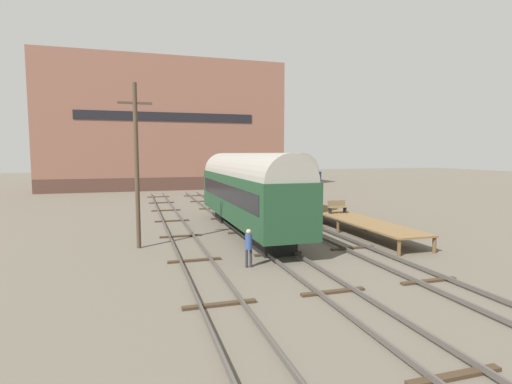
% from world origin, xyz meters
% --- Properties ---
extents(ground_plane, '(200.00, 200.00, 0.00)m').
position_xyz_m(ground_plane, '(0.00, 0.00, 0.00)').
color(ground_plane, '#60594C').
extents(track_left, '(2.60, 60.00, 0.26)m').
position_xyz_m(track_left, '(-4.37, 0.00, 0.14)').
color(track_left, '#4C4742').
rests_on(track_left, ground).
extents(track_middle, '(2.60, 60.00, 0.26)m').
position_xyz_m(track_middle, '(0.00, 0.00, 0.14)').
color(track_middle, '#4C4742').
rests_on(track_middle, ground).
extents(track_right, '(2.60, 60.00, 0.26)m').
position_xyz_m(track_right, '(4.37, 0.00, 0.14)').
color(track_right, '#4C4742').
rests_on(track_right, ground).
extents(train_car_navy, '(2.86, 18.90, 5.30)m').
position_xyz_m(train_car_navy, '(4.37, 13.26, 3.04)').
color(train_car_navy, black).
rests_on(train_car_navy, ground).
extents(train_car_green, '(3.03, 16.03, 5.29)m').
position_xyz_m(train_car_green, '(0.00, 2.94, 3.01)').
color(train_car_green, black).
rests_on(train_car_green, ground).
extents(station_platform, '(2.48, 13.14, 0.96)m').
position_xyz_m(station_platform, '(6.93, 1.32, 0.88)').
color(station_platform, brown).
rests_on(station_platform, ground).
extents(bench, '(1.40, 0.40, 0.91)m').
position_xyz_m(bench, '(6.94, 3.53, 1.44)').
color(bench, brown).
rests_on(bench, station_platform).
extents(person_worker, '(0.32, 0.32, 1.80)m').
position_xyz_m(person_worker, '(-2.11, -4.77, 1.09)').
color(person_worker, '#282833').
rests_on(person_worker, ground).
extents(utility_pole, '(1.80, 0.24, 9.07)m').
position_xyz_m(utility_pole, '(-6.93, 0.69, 4.70)').
color(utility_pole, '#473828').
rests_on(utility_pole, ground).
extents(warehouse_building, '(34.79, 10.37, 18.85)m').
position_xyz_m(warehouse_building, '(-2.36, 40.50, 9.43)').
color(warehouse_building, '#4F342A').
rests_on(warehouse_building, ground).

